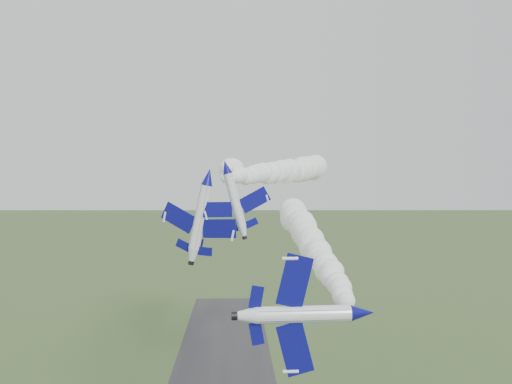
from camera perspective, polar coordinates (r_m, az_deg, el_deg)
jet_lead at (r=51.80m, az=10.66°, el=-11.82°), size 3.22×12.59×10.40m
smoke_trail_jet_lead at (r=87.24m, az=5.44°, el=-4.86°), size 8.55×67.93×5.51m
jet_pair_left at (r=80.43m, az=-4.82°, el=1.55°), size 11.51×13.53×4.08m
smoke_trail_jet_pair_left at (r=113.02m, az=2.63°, el=2.07°), size 29.25×60.40×5.76m
jet_pair_right at (r=80.22m, az=-3.02°, el=2.54°), size 9.28×11.52×3.50m
smoke_trail_jet_pair_right at (r=119.68m, az=-2.57°, el=2.25°), size 7.08×74.61×5.85m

